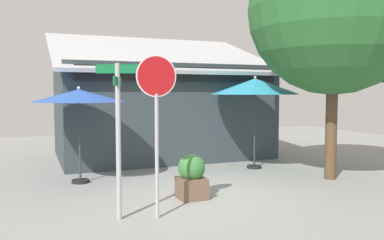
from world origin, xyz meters
TOP-DOWN VIEW (x-y plane):
  - ground_plane at (0.00, 0.00)m, footprint 28.00×28.00m
  - cafe_building at (0.78, 5.61)m, footprint 7.60×5.09m
  - street_sign_post at (-2.15, -1.18)m, footprint 0.79×0.73m
  - stop_sign at (-1.49, -1.36)m, footprint 0.76×0.07m
  - patio_umbrella_royal_blue_left at (-2.47, 2.13)m, footprint 2.31×2.31m
  - patio_umbrella_teal_center at (2.67, 2.17)m, footprint 2.65×2.65m
  - shade_tree at (4.05, -0.01)m, footprint 4.92×4.46m
  - sidewalk_planter at (-0.40, -0.34)m, footprint 0.59×0.59m

SIDE VIEW (x-z plane):
  - ground_plane at x=0.00m, z-range -0.10..0.00m
  - sidewalk_planter at x=-0.40m, z-range 0.00..0.97m
  - cafe_building at x=0.78m, z-range -0.57..3.98m
  - street_sign_post at x=-2.15m, z-range 0.30..3.14m
  - stop_sign at x=-1.49m, z-range 0.58..3.56m
  - patio_umbrella_royal_blue_left at x=-2.47m, z-range 0.98..3.43m
  - patio_umbrella_teal_center at x=2.67m, z-range 1.07..3.87m
  - shade_tree at x=4.05m, z-range 1.01..7.71m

